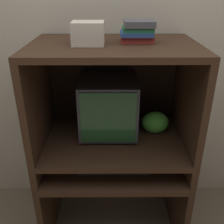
# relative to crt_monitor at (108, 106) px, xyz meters

# --- Properties ---
(wall_back) EXTENTS (6.00, 0.06, 2.60)m
(wall_back) POSITION_rel_crt_monitor_xyz_m (0.03, 0.30, 0.32)
(wall_back) COLOR beige
(wall_back) RESTS_ON ground_plane
(desk_base) EXTENTS (1.00, 0.68, 0.61)m
(desk_base) POSITION_rel_crt_monitor_xyz_m (0.03, -0.13, -0.59)
(desk_base) COLOR #382316
(desk_base) RESTS_ON ground_plane
(desk_monitor_shelf) EXTENTS (1.00, 0.66, 0.16)m
(desk_monitor_shelf) POSITION_rel_crt_monitor_xyz_m (0.03, -0.09, -0.24)
(desk_monitor_shelf) COLOR #382316
(desk_monitor_shelf) RESTS_ON desk_base
(hutch_upper) EXTENTS (1.00, 0.66, 0.65)m
(hutch_upper) POSITION_rel_crt_monitor_xyz_m (0.03, -0.05, 0.23)
(hutch_upper) COLOR #382316
(hutch_upper) RESTS_ON desk_monitor_shelf
(crt_monitor) EXTENTS (0.38, 0.39, 0.40)m
(crt_monitor) POSITION_rel_crt_monitor_xyz_m (0.00, 0.00, 0.00)
(crt_monitor) COLOR #333338
(crt_monitor) RESTS_ON desk_monitor_shelf
(keyboard) EXTENTS (0.47, 0.13, 0.03)m
(keyboard) POSITION_rel_crt_monitor_xyz_m (0.04, -0.23, -0.35)
(keyboard) COLOR black
(keyboard) RESTS_ON desk_base
(mouse) EXTENTS (0.07, 0.05, 0.03)m
(mouse) POSITION_rel_crt_monitor_xyz_m (0.33, -0.21, -0.35)
(mouse) COLOR #28282B
(mouse) RESTS_ON desk_base
(snack_bag) EXTENTS (0.19, 0.14, 0.16)m
(snack_bag) POSITION_rel_crt_monitor_xyz_m (0.33, -0.00, -0.13)
(snack_bag) COLOR green
(snack_bag) RESTS_ON desk_monitor_shelf
(book_stack) EXTENTS (0.19, 0.16, 0.12)m
(book_stack) POSITION_rel_crt_monitor_xyz_m (0.17, -0.06, 0.51)
(book_stack) COLOR maroon
(book_stack) RESTS_ON hutch_upper
(storage_box) EXTENTS (0.18, 0.15, 0.13)m
(storage_box) POSITION_rel_crt_monitor_xyz_m (-0.11, -0.12, 0.51)
(storage_box) COLOR beige
(storage_box) RESTS_ON hutch_upper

